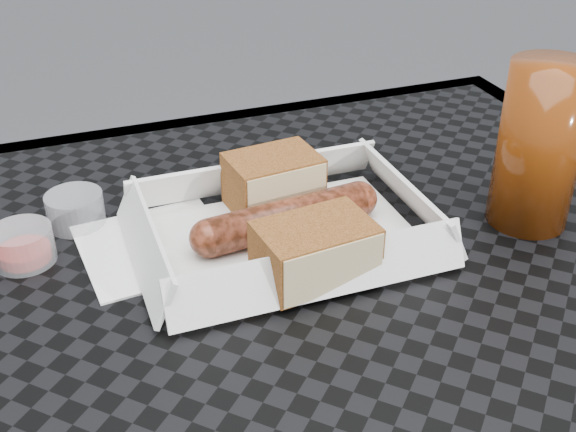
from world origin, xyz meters
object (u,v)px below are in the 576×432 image
at_px(patio_table, 311,402).
at_px(food_tray, 284,238).
at_px(bratwurst, 287,218).
at_px(drink_glass, 539,146).

bearing_deg(patio_table, food_tray, 80.51).
bearing_deg(bratwurst, drink_glass, -12.14).
xyz_separation_m(food_tray, drink_glass, (0.21, -0.04, 0.07)).
distance_m(patio_table, bratwurst, 0.15).
bearing_deg(food_tray, drink_glass, -11.26).
distance_m(patio_table, food_tray, 0.14).
relative_size(patio_table, food_tray, 3.64).
distance_m(patio_table, drink_glass, 0.29).
distance_m(bratwurst, drink_glass, 0.22).
bearing_deg(food_tray, patio_table, -99.49).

